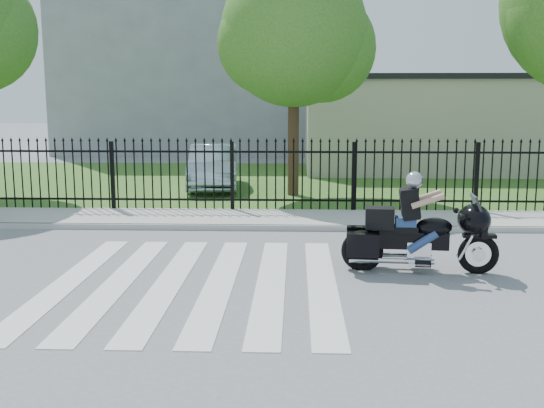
{
  "coord_description": "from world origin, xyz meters",
  "views": [
    {
      "loc": [
        1.58,
        -9.6,
        2.89
      ],
      "look_at": [
        1.16,
        1.55,
        1.0
      ],
      "focal_mm": 42.0,
      "sensor_mm": 36.0,
      "label": 1
    }
  ],
  "objects": [
    {
      "name": "motorcycle_rider",
      "position": [
        3.57,
        0.81,
        0.7
      ],
      "size": [
        2.59,
        0.93,
        1.71
      ],
      "rotation": [
        0.0,
        0.0,
        -0.09
      ],
      "color": "black",
      "rests_on": "ground"
    },
    {
      "name": "ground",
      "position": [
        0.0,
        0.0,
        0.0
      ],
      "size": [
        120.0,
        120.0,
        0.0
      ],
      "primitive_type": "plane",
      "color": "slate",
      "rests_on": "ground"
    },
    {
      "name": "building_low",
      "position": [
        7.0,
        16.0,
        1.75
      ],
      "size": [
        10.0,
        6.0,
        3.5
      ],
      "primitive_type": "cube",
      "color": "#B8B099",
      "rests_on": "ground"
    },
    {
      "name": "crosswalk",
      "position": [
        0.0,
        0.0,
        0.01
      ],
      "size": [
        5.0,
        5.5,
        0.01
      ],
      "primitive_type": null,
      "color": "silver",
      "rests_on": "ground"
    },
    {
      "name": "grass_strip",
      "position": [
        0.0,
        12.0,
        0.01
      ],
      "size": [
        40.0,
        12.0,
        0.02
      ],
      "primitive_type": "cube",
      "color": "#336121",
      "rests_on": "ground"
    },
    {
      "name": "sidewalk",
      "position": [
        0.0,
        5.0,
        0.06
      ],
      "size": [
        40.0,
        2.0,
        0.12
      ],
      "primitive_type": "cube",
      "color": "#ADAAA3",
      "rests_on": "ground"
    },
    {
      "name": "building_low_roof",
      "position": [
        7.0,
        16.0,
        3.6
      ],
      "size": [
        10.2,
        6.2,
        0.2
      ],
      "primitive_type": "cube",
      "color": "black",
      "rests_on": "building_low"
    },
    {
      "name": "curb",
      "position": [
        0.0,
        4.0,
        0.06
      ],
      "size": [
        40.0,
        0.12,
        0.12
      ],
      "primitive_type": "cube",
      "color": "#ADAAA3",
      "rests_on": "ground"
    },
    {
      "name": "parked_car",
      "position": [
        -1.01,
        10.24,
        0.71
      ],
      "size": [
        1.82,
        4.28,
        1.37
      ],
      "primitive_type": "imported",
      "rotation": [
        0.0,
        0.0,
        0.09
      ],
      "color": "#A3B6CD",
      "rests_on": "grass_strip"
    },
    {
      "name": "tree_mid",
      "position": [
        1.5,
        9.0,
        4.67
      ],
      "size": [
        4.2,
        4.2,
        6.78
      ],
      "color": "#382316",
      "rests_on": "ground"
    },
    {
      "name": "iron_fence",
      "position": [
        0.0,
        6.0,
        0.9
      ],
      "size": [
        26.0,
        0.04,
        1.8
      ],
      "color": "black",
      "rests_on": "ground"
    },
    {
      "name": "building_tall",
      "position": [
        -3.0,
        26.0,
        6.0
      ],
      "size": [
        15.0,
        10.0,
        12.0
      ],
      "primitive_type": "cube",
      "color": "#969A9F",
      "rests_on": "ground"
    }
  ]
}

